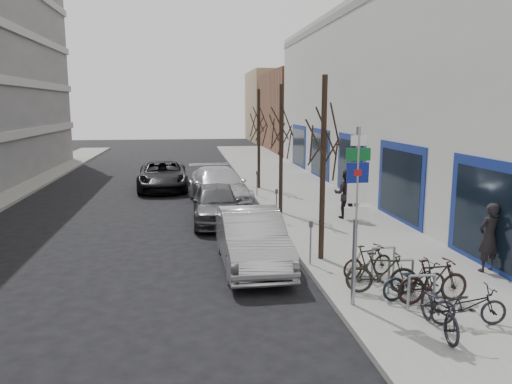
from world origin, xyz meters
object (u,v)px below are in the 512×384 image
object	(u,v)px
bike_near_right	(433,281)
parked_car_back	(219,186)
tree_mid	(281,119)
bike_far_inner	(368,261)
bike_near_left	(440,306)
pedestrian_far	(346,194)
parked_car_front	(252,239)
tree_near	(324,125)
tree_far	(259,116)
highway_sign_pole	(356,206)
bike_far_curb	(469,302)
bike_mid_inner	(382,273)
lane_car	(163,175)
meter_front	(311,238)
bike_mid_curb	(414,277)
pedestrian_near	(489,237)
meter_mid	(276,202)
meter_back	(257,181)
bike_rack	(401,272)
parked_car_mid	(216,203)

from	to	relation	value
bike_near_right	parked_car_back	distance (m)	13.72
tree_mid	bike_far_inner	xyz separation A→B (m)	(0.77, -8.32, -3.49)
bike_near_left	pedestrian_far	bearing A→B (deg)	87.38
bike_near_left	parked_car_front	world-z (taller)	parked_car_front
tree_near	tree_far	bearing A→B (deg)	90.00
highway_sign_pole	tree_near	world-z (taller)	tree_near
highway_sign_pole	bike_far_curb	bearing A→B (deg)	-33.82
parked_car_front	bike_mid_inner	bearing A→B (deg)	-48.29
tree_near	lane_car	bearing A→B (deg)	110.46
bike_far_curb	bike_mid_inner	bearing A→B (deg)	36.84
meter_front	parked_car_back	size ratio (longest dim) A/B	0.21
bike_near_left	parked_car_front	bearing A→B (deg)	126.35
tree_mid	bike_mid_curb	size ratio (longest dim) A/B	3.24
bike_near_left	parked_car_back	size ratio (longest dim) A/B	0.31
tree_near	pedestrian_near	bearing A→B (deg)	-22.81
meter_mid	bike_near_right	size ratio (longest dim) A/B	0.71
tree_far	highway_sign_pole	bearing A→B (deg)	-90.69
bike_far_curb	bike_near_left	bearing A→B (deg)	113.57
tree_near	parked_car_front	distance (m)	3.89
bike_mid_curb	tree_near	bearing A→B (deg)	11.97
parked_car_back	pedestrian_far	size ratio (longest dim) A/B	2.97
meter_back	bike_mid_curb	distance (m)	13.95
bike_far_inner	pedestrian_far	size ratio (longest dim) A/B	0.77
bike_rack	pedestrian_far	distance (m)	8.13
meter_mid	meter_back	size ratio (longest dim) A/B	1.00
highway_sign_pole	bike_rack	bearing A→B (deg)	23.59
meter_front	bike_mid_inner	world-z (taller)	meter_front
meter_mid	bike_far_inner	bearing A→B (deg)	-79.84
meter_mid	lane_car	size ratio (longest dim) A/B	0.22
meter_mid	pedestrian_near	size ratio (longest dim) A/B	0.66
highway_sign_pole	tree_mid	xyz separation A→B (m)	(0.20, 10.01, 1.65)
meter_back	bike_mid_inner	size ratio (longest dim) A/B	0.73
bike_near_left	pedestrian_near	distance (m)	4.59
highway_sign_pole	tree_far	world-z (taller)	tree_far
bike_near_left	bike_mid_inner	distance (m)	2.17
bike_near_right	parked_car_back	size ratio (longest dim) A/B	0.30
bike_mid_inner	pedestrian_near	bearing A→B (deg)	-58.98
pedestrian_far	bike_mid_inner	bearing A→B (deg)	101.69
tree_near	meter_back	size ratio (longest dim) A/B	4.33
parked_car_back	pedestrian_far	world-z (taller)	pedestrian_far
parked_car_mid	parked_car_front	bearing A→B (deg)	-82.23
bike_rack	tree_far	size ratio (longest dim) A/B	0.41
lane_car	pedestrian_far	bearing A→B (deg)	-51.51
tree_near	meter_front	world-z (taller)	tree_near
bike_far_curb	pedestrian_near	size ratio (longest dim) A/B	0.84
bike_far_inner	parked_car_mid	bearing A→B (deg)	10.28
tree_far	bike_near_right	xyz separation A→B (m)	(1.64, -16.67, -3.41)
highway_sign_pole	meter_back	world-z (taller)	highway_sign_pole
bike_far_inner	pedestrian_near	world-z (taller)	pedestrian_near
meter_mid	parked_car_back	world-z (taller)	parked_car_back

